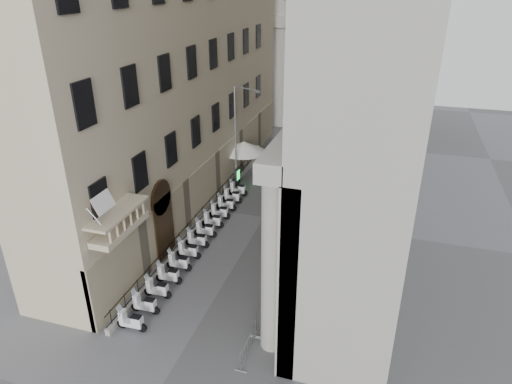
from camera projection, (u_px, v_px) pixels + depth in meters
iron_fence at (208, 216)px, 36.41m from camera, size 0.30×28.00×1.40m
blue_awning at (329, 189)px, 41.09m from camera, size 1.60×3.00×3.00m
flag at (123, 325)px, 25.09m from camera, size 1.00×1.40×8.20m
scooter_0 at (133, 330)px, 24.74m from camera, size 1.42×0.61×1.50m
scooter_1 at (146, 312)px, 26.00m from camera, size 1.42×0.61×1.50m
scooter_2 at (159, 297)px, 27.27m from camera, size 1.42×0.61×1.50m
scooter_3 at (170, 283)px, 28.53m from camera, size 1.42×0.61×1.50m
scooter_4 at (180, 270)px, 29.80m from camera, size 1.42×0.61×1.50m
scooter_5 at (189, 258)px, 31.07m from camera, size 1.42×0.61×1.50m
scooter_6 at (198, 247)px, 32.33m from camera, size 1.42×0.61×1.50m
scooter_7 at (206, 237)px, 33.60m from camera, size 1.42×0.61×1.50m
scooter_8 at (213, 227)px, 34.86m from camera, size 1.42×0.61×1.50m
scooter_9 at (220, 218)px, 36.13m from camera, size 1.42×0.61×1.50m
scooter_10 at (227, 210)px, 37.39m from camera, size 1.42×0.61×1.50m
scooter_11 at (233, 203)px, 38.66m from camera, size 1.42×0.61×1.50m
scooter_12 at (238, 195)px, 39.92m from camera, size 1.42×0.61×1.50m
barrier_0 at (248, 354)px, 23.15m from camera, size 0.60×2.40×1.10m
barrier_1 at (262, 322)px, 25.31m from camera, size 0.60×2.40×1.10m
barrier_2 at (274, 295)px, 27.47m from camera, size 0.60×2.40×1.10m
barrier_3 at (284, 271)px, 29.63m from camera, size 0.60×2.40×1.10m
barrier_4 at (292, 251)px, 31.79m from camera, size 0.60×2.40×1.10m
barrier_5 at (300, 234)px, 33.95m from camera, size 0.60×2.40×1.10m
barrier_6 at (306, 218)px, 36.12m from camera, size 0.60×2.40×1.10m
security_tent at (249, 149)px, 42.34m from camera, size 4.16×4.16×3.38m
street_lamp at (239, 128)px, 39.50m from camera, size 2.75×1.37×9.08m
info_kiosk at (237, 177)px, 41.65m from camera, size 0.31×0.77×1.60m
pedestrian_a at (297, 169)px, 43.31m from camera, size 0.68×0.57×1.61m
pedestrian_b at (322, 167)px, 43.44m from camera, size 1.13×1.09×1.84m
pedestrian_c at (288, 168)px, 43.22m from camera, size 1.08×1.01×1.86m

